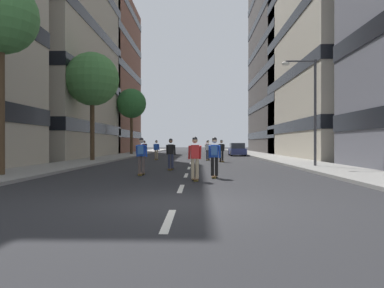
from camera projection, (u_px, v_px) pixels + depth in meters
name	position (u px, v px, depth m)	size (l,w,h in m)	color
ground_plane	(193.00, 157.00, 39.37)	(181.04, 181.04, 0.00)	#28282B
sidewalk_left	(125.00, 155.00, 43.28)	(3.44, 82.98, 0.14)	gray
sidewalk_right	(262.00, 155.00, 42.99)	(3.44, 82.98, 0.14)	gray
lane_markings	(193.00, 157.00, 39.69)	(0.16, 67.20, 0.01)	silver
building_left_mid	(40.00, 12.00, 38.58)	(12.74, 20.15, 30.50)	#B2A893
building_left_far	(91.00, 75.00, 56.68)	(12.74, 18.46, 23.82)	brown
building_right_mid	(348.00, 30.00, 38.00)	(12.74, 21.36, 26.25)	#BCB29E
building_right_far	(300.00, 49.00, 56.07)	(12.74, 23.56, 31.68)	#4C4744
parked_car_near	(237.00, 150.00, 43.51)	(1.82, 4.40, 1.52)	navy
street_tree_near	(131.00, 104.00, 47.15)	(3.80, 3.80, 8.39)	#4C3823
street_tree_mid	(0.00, 18.00, 15.99)	(3.26, 3.26, 8.55)	#4C3823
street_tree_far	(92.00, 79.00, 29.79)	(4.33, 4.33, 8.75)	#4C3823
streetlamp_right	(309.00, 100.00, 22.44)	(2.13, 0.30, 6.50)	#3F3F44
skater_0	(141.00, 154.00, 17.28)	(0.54, 0.91, 1.78)	brown
skater_1	(156.00, 149.00, 32.99)	(0.56, 0.92, 1.78)	brown
skater_2	(221.00, 150.00, 29.15)	(0.57, 0.92, 1.78)	brown
skater_3	(208.00, 149.00, 31.94)	(0.57, 0.92, 1.78)	brown
skater_4	(195.00, 156.00, 14.73)	(0.56, 0.92, 1.78)	brown
skater_5	(207.00, 147.00, 43.86)	(0.55, 0.92, 1.78)	brown
skater_6	(214.00, 155.00, 15.94)	(0.55, 0.92, 1.78)	brown
skater_7	(145.00, 148.00, 39.30)	(0.54, 0.91, 1.78)	brown
skater_8	(171.00, 153.00, 20.56)	(0.55, 0.91, 1.78)	brown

